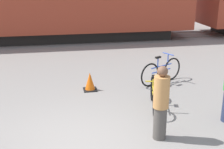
% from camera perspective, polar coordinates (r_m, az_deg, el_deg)
% --- Properties ---
extents(ground_plane, '(80.00, 80.00, 0.00)m').
position_cam_1_polar(ground_plane, '(6.68, -7.24, -12.67)').
color(ground_plane, gray).
extents(rail_near, '(55.59, 0.07, 0.01)m').
position_cam_1_polar(rail_near, '(16.10, -9.51, 5.83)').
color(rail_near, '#4C4238').
rests_on(rail_near, ground_plane).
extents(rail_far, '(55.59, 0.07, 0.01)m').
position_cam_1_polar(rail_far, '(17.51, -9.63, 6.82)').
color(rail_far, '#4C4238').
rests_on(rail_far, ground_plane).
extents(bicycle_yellow, '(0.53, 1.66, 0.84)m').
position_cam_1_polar(bicycle_yellow, '(8.24, 7.55, -3.67)').
color(bicycle_yellow, black).
rests_on(bicycle_yellow, ground_plane).
extents(bicycle_blue, '(1.60, 0.86, 0.94)m').
position_cam_1_polar(bicycle_blue, '(10.07, 9.01, 0.60)').
color(bicycle_blue, black).
rests_on(bicycle_blue, ground_plane).
extents(person_in_tan, '(0.33, 0.33, 1.63)m').
position_cam_1_polar(person_in_tan, '(6.59, 8.93, -5.22)').
color(person_in_tan, '#514C47').
rests_on(person_in_tan, ground_plane).
extents(traffic_cone, '(0.40, 0.40, 0.55)m').
position_cam_1_polar(traffic_cone, '(9.42, -4.05, -1.39)').
color(traffic_cone, black).
rests_on(traffic_cone, ground_plane).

